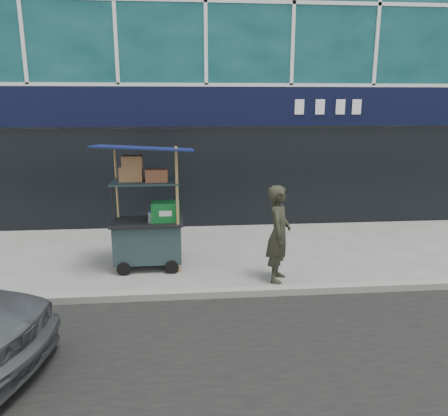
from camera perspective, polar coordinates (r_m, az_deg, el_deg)
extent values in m
plane|color=slate|center=(7.26, -0.54, -10.82)|extent=(80.00, 80.00, 0.00)
cube|color=gray|center=(7.05, -0.41, -11.05)|extent=(80.00, 0.18, 0.12)
cube|color=black|center=(10.46, -2.30, 13.05)|extent=(15.68, 0.06, 0.90)
cube|color=black|center=(10.66, -2.22, 3.87)|extent=(15.68, 0.04, 2.40)
cube|color=#1A2B2C|center=(8.22, -9.87, -4.29)|extent=(1.23, 0.73, 0.71)
cylinder|color=black|center=(8.03, -12.98, -7.77)|extent=(0.24, 0.05, 0.24)
cylinder|color=black|center=(7.97, -6.85, -7.68)|extent=(0.24, 0.05, 0.24)
cube|color=black|center=(8.11, -9.98, -1.77)|extent=(1.31, 0.81, 0.04)
cylinder|color=black|center=(7.79, -14.32, 0.10)|extent=(0.03, 0.03, 0.76)
cylinder|color=black|center=(7.70, -6.10, 0.31)|extent=(0.03, 0.03, 0.76)
cylinder|color=black|center=(8.38, -13.75, 1.07)|extent=(0.03, 0.03, 0.76)
cylinder|color=black|center=(8.30, -6.11, 1.27)|extent=(0.03, 0.03, 0.76)
cube|color=#1A2B2C|center=(7.95, -10.20, 3.37)|extent=(1.23, 0.73, 0.03)
cylinder|color=olive|center=(7.73, -6.08, -0.42)|extent=(0.05, 0.05, 2.28)
cylinder|color=olive|center=(8.41, -13.69, 0.06)|extent=(0.04, 0.04, 2.18)
cube|color=#0C1843|center=(7.86, -10.38, 7.73)|extent=(1.74, 1.24, 0.20)
cube|color=#0F6127|center=(7.99, -7.63, -0.44)|extent=(0.51, 0.36, 0.35)
cylinder|color=silver|center=(7.88, -9.67, -1.30)|extent=(0.07, 0.07, 0.20)
cylinder|color=#172FB2|center=(7.85, -9.70, -0.51)|extent=(0.03, 0.03, 0.02)
cube|color=#905F3D|center=(8.00, -12.03, 4.38)|extent=(0.41, 0.31, 0.25)
cube|color=brown|center=(7.86, -8.79, 4.26)|extent=(0.39, 0.29, 0.22)
cube|color=#905F3D|center=(7.94, -11.91, 5.99)|extent=(0.36, 0.27, 0.20)
imported|color=#28291E|center=(7.48, 7.16, -3.36)|extent=(0.58, 0.71, 1.67)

